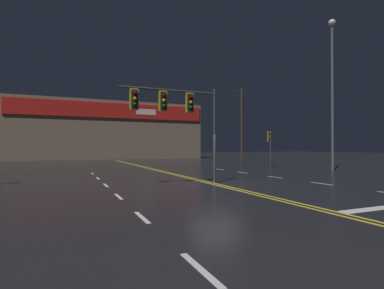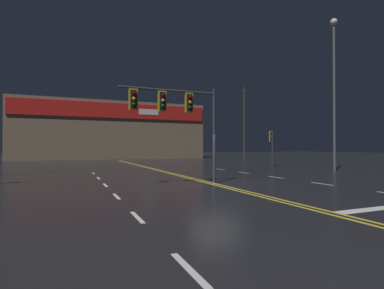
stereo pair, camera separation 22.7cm
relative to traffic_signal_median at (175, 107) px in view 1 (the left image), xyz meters
The scene contains 7 objects.
ground_plane 4.29m from the traffic_signal_median, 18.24° to the right, with size 200.00×200.00×0.00m, color black.
road_markings 5.16m from the traffic_signal_median, 34.38° to the right, with size 15.00×60.00×0.01m.
traffic_signal_median is the anchor object (origin of this frame).
traffic_signal_corner_northeast 16.53m from the traffic_signal_median, 36.32° to the left, with size 0.42×0.36×3.40m.
streetlight_median_approach 15.52m from the traffic_signal_median, 14.04° to the left, with size 0.56×0.56×12.05m.
building_backdrop 38.19m from the traffic_signal_median, 87.09° to the left, with size 29.73×10.23×9.12m.
utility_pole_row 32.03m from the traffic_signal_median, 83.48° to the left, with size 45.02×0.26×12.57m.
Camera 1 is at (-6.93, -13.06, 1.81)m, focal length 28.00 mm.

